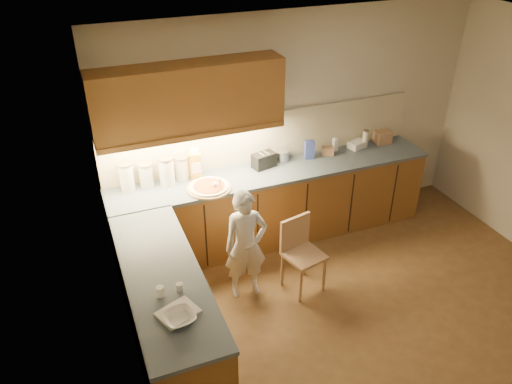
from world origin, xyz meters
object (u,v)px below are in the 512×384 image
at_px(pizza_on_board, 209,187).
at_px(oil_jug, 195,165).
at_px(child, 246,245).
at_px(wooden_chair, 300,249).
at_px(toaster, 264,160).

xyz_separation_m(pizza_on_board, oil_jug, (-0.06, 0.27, 0.14)).
relative_size(child, wooden_chair, 1.48).
bearing_deg(oil_jug, wooden_chair, -53.21).
bearing_deg(oil_jug, toaster, -1.54).
height_order(child, toaster, child).
distance_m(pizza_on_board, toaster, 0.77).
distance_m(child, wooden_chair, 0.58).
distance_m(oil_jug, toaster, 0.80).
bearing_deg(wooden_chair, oil_jug, 114.22).
bearing_deg(pizza_on_board, child, -76.72).
relative_size(child, toaster, 4.13).
distance_m(wooden_chair, oil_jug, 1.44).
bearing_deg(pizza_on_board, wooden_chair, -47.24).
xyz_separation_m(wooden_chair, oil_jug, (-0.78, 1.04, 0.62)).
relative_size(child, oil_jug, 3.32).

